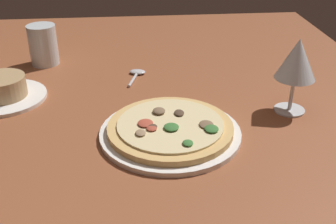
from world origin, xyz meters
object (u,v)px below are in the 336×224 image
Objects in this scene: ramekin_on_saucer at (3,90)px; wine_glass_far at (297,61)px; water_glass at (44,47)px; pizza_main at (169,130)px; spoon at (136,74)px.

ramekin_on_saucer is 62.72cm from wine_glass_far.
water_glass is (31.89, 55.21, -6.66)cm from wine_glass_far.
pizza_main is 2.65× the size of spoon.
wine_glass_far is at bearing -74.54° from pizza_main.
wine_glass_far is (7.19, -26.02, 9.95)cm from pizza_main.
ramekin_on_saucer is at bearing 109.12° from spoon.
spoon is at bearing 55.36° from wine_glass_far.
water_glass is (39.08, 29.19, 3.29)cm from pizza_main.
water_glass is 26.15cm from spoon.
wine_glass_far is at bearing -124.64° from spoon.
pizza_main is 1.69× the size of wine_glass_far.
water_glass reaches higher than pizza_main.
ramekin_on_saucer is (18.69, 34.97, 0.87)cm from pizza_main.
ramekin_on_saucer is at bearing 164.20° from water_glass.
water_glass is at bearing -15.80° from ramekin_on_saucer.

